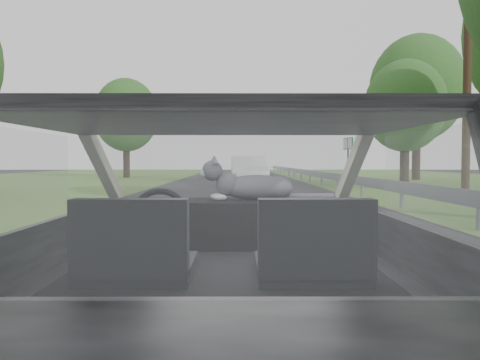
{
  "coord_description": "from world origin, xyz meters",
  "views": [
    {
      "loc": [
        0.07,
        -2.39,
        1.25
      ],
      "look_at": [
        0.08,
        0.58,
        1.13
      ],
      "focal_mm": 35.0,
      "sensor_mm": 36.0,
      "label": 1
    }
  ],
  "objects_px": {
    "subject_car": "(226,263)",
    "other_car": "(248,172)",
    "cat": "(256,186)",
    "highway_sign": "(348,162)",
    "utility_pole": "(467,74)"
  },
  "relations": [
    {
      "from": "subject_car",
      "to": "other_car",
      "type": "bearing_deg",
      "value": 88.43
    },
    {
      "from": "cat",
      "to": "highway_sign",
      "type": "relative_size",
      "value": 0.26
    },
    {
      "from": "utility_pole",
      "to": "highway_sign",
      "type": "bearing_deg",
      "value": 107.95
    },
    {
      "from": "other_car",
      "to": "utility_pole",
      "type": "height_order",
      "value": "utility_pole"
    },
    {
      "from": "other_car",
      "to": "utility_pole",
      "type": "relative_size",
      "value": 0.54
    },
    {
      "from": "subject_car",
      "to": "utility_pole",
      "type": "xyz_separation_m",
      "value": [
        7.92,
        13.73,
        3.53
      ]
    },
    {
      "from": "subject_car",
      "to": "utility_pole",
      "type": "bearing_deg",
      "value": 60.01
    },
    {
      "from": "other_car",
      "to": "highway_sign",
      "type": "xyz_separation_m",
      "value": [
        5.02,
        1.28,
        0.47
      ]
    },
    {
      "from": "subject_car",
      "to": "other_car",
      "type": "distance_m",
      "value": 19.74
    },
    {
      "from": "other_car",
      "to": "subject_car",
      "type": "bearing_deg",
      "value": -93.58
    },
    {
      "from": "subject_car",
      "to": "cat",
      "type": "bearing_deg",
      "value": 74.52
    },
    {
      "from": "highway_sign",
      "to": "utility_pole",
      "type": "bearing_deg",
      "value": -85.42
    },
    {
      "from": "highway_sign",
      "to": "utility_pole",
      "type": "relative_size",
      "value": 0.29
    },
    {
      "from": "cat",
      "to": "highway_sign",
      "type": "bearing_deg",
      "value": 65.18
    },
    {
      "from": "other_car",
      "to": "utility_pole",
      "type": "xyz_separation_m",
      "value": [
        7.38,
        -6.01,
        3.5
      ]
    }
  ]
}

